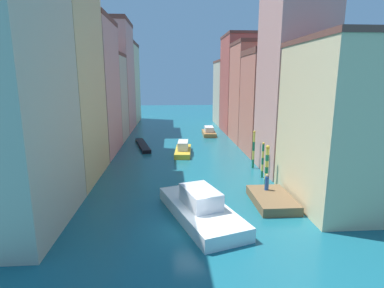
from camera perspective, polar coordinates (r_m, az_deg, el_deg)
ground_plane at (r=45.68m, az=-2.21°, el=-1.24°), size 154.00×154.00×0.00m
building_left_0 at (r=24.29m, az=-31.24°, el=11.18°), size 6.21×10.75×21.90m
building_left_1 at (r=34.38m, az=-22.85°, el=10.42°), size 6.21×11.15×20.24m
building_left_2 at (r=45.30m, az=-18.20°, el=9.99°), size 6.21×11.12×18.66m
building_left_3 at (r=54.83m, az=-15.64°, el=8.37°), size 6.21×8.34×14.70m
building_left_4 at (r=64.99m, az=-13.99°, el=12.10°), size 6.21×11.99×21.69m
building_left_5 at (r=76.91m, az=-12.41°, el=11.06°), size 6.21×12.16×18.73m
building_right_0 at (r=28.01m, az=25.15°, el=3.44°), size 6.21×10.45×13.88m
building_right_1 at (r=36.36m, az=18.37°, el=12.04°), size 6.21×8.18×21.80m
building_right_2 at (r=44.59m, az=13.87°, el=7.53°), size 6.21×8.24×14.48m
building_right_3 at (r=52.69m, az=11.08°, el=9.40°), size 6.21×8.62×16.44m
building_right_4 at (r=61.95m, az=8.80°, el=10.97°), size 6.21×10.13×18.77m
building_right_5 at (r=72.02m, az=6.94°, el=9.49°), size 6.21×10.43×14.50m
waterfront_dock at (r=27.68m, az=14.74°, el=-10.00°), size 3.23×5.42×0.77m
person_on_dock at (r=28.45m, az=13.80°, el=-7.02°), size 0.36×0.36×1.49m
mooring_pole_0 at (r=31.62m, az=13.81°, el=-3.78°), size 0.39×0.39×4.15m
mooring_pole_1 at (r=33.94m, az=13.07°, el=-2.86°), size 0.27×0.27×3.93m
mooring_pole_2 at (r=37.14m, az=11.44°, el=-0.95°), size 0.30×0.30×4.58m
vaporetto_white at (r=24.20m, az=1.59°, el=-11.89°), size 6.54×10.32×2.36m
gondola_black at (r=48.57m, az=-9.19°, el=-0.25°), size 3.24×9.34×0.53m
motorboat_0 at (r=57.77m, az=3.18°, el=2.26°), size 2.48×5.77×1.67m
motorboat_1 at (r=43.64m, az=-1.69°, el=-1.00°), size 2.70×6.93×1.84m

